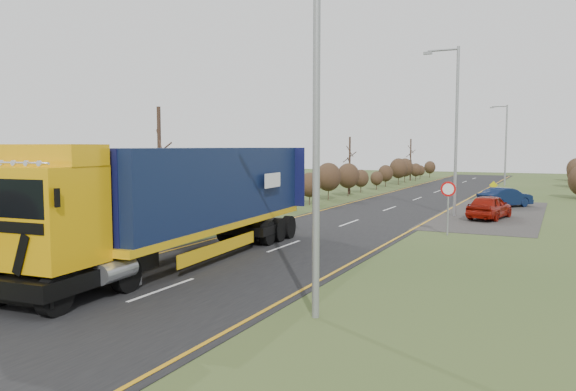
# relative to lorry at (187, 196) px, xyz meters

# --- Properties ---
(ground) EXTENTS (160.00, 160.00, 0.00)m
(ground) POSITION_rel_lorry_xyz_m (1.83, 0.26, -2.42)
(ground) COLOR #354A1F
(ground) RESTS_ON ground
(road) EXTENTS (8.00, 120.00, 0.02)m
(road) POSITION_rel_lorry_xyz_m (1.83, 10.26, -2.41)
(road) COLOR black
(road) RESTS_ON ground
(layby) EXTENTS (6.00, 18.00, 0.02)m
(layby) POSITION_rel_lorry_xyz_m (8.33, 20.26, -2.41)
(layby) COLOR #2D2B28
(layby) RESTS_ON ground
(lane_markings) EXTENTS (7.52, 116.00, 0.01)m
(lane_markings) POSITION_rel_lorry_xyz_m (1.83, 9.96, -2.39)
(lane_markings) COLOR #C68A12
(lane_markings) RESTS_ON road
(hedgerow) EXTENTS (2.24, 102.04, 6.05)m
(hedgerow) POSITION_rel_lorry_xyz_m (-4.17, 8.16, -0.80)
(hedgerow) COLOR #322316
(hedgerow) RESTS_ON ground
(lorry) EXTENTS (3.50, 15.47, 4.27)m
(lorry) POSITION_rel_lorry_xyz_m (0.00, 0.00, 0.00)
(lorry) COLOR black
(lorry) RESTS_ON ground
(car_red_hatchback) EXTENTS (2.43, 4.40, 1.42)m
(car_red_hatchback) POSITION_rel_lorry_xyz_m (8.50, 17.61, -1.71)
(car_red_hatchback) COLOR maroon
(car_red_hatchback) RESTS_ON ground
(car_blue_sedan) EXTENTS (3.58, 4.15, 1.35)m
(car_blue_sedan) POSITION_rel_lorry_xyz_m (8.74, 24.79, -1.75)
(car_blue_sedan) COLOR black
(car_blue_sedan) RESTS_ON ground
(streetlight_near) EXTENTS (1.99, 0.19, 9.36)m
(streetlight_near) POSITION_rel_lorry_xyz_m (6.77, -4.15, 2.74)
(streetlight_near) COLOR gray
(streetlight_near) RESTS_ON ground
(streetlight_mid) EXTENTS (2.14, 0.20, 10.13)m
(streetlight_mid) POSITION_rel_lorry_xyz_m (6.29, 18.17, 3.20)
(streetlight_mid) COLOR gray
(streetlight_mid) RESTS_ON ground
(streetlight_far) EXTENTS (1.84, 0.18, 8.65)m
(streetlight_far) POSITION_rel_lorry_xyz_m (6.55, 48.14, 2.33)
(streetlight_far) COLOR gray
(streetlight_far) RESTS_ON ground
(speed_sign) EXTENTS (0.71, 0.10, 2.56)m
(speed_sign) POSITION_rel_lorry_xyz_m (7.42, 10.43, -0.61)
(speed_sign) COLOR gray
(speed_sign) RESTS_ON ground
(warning_board) EXTENTS (0.62, 0.11, 1.63)m
(warning_board) POSITION_rel_lorry_xyz_m (7.63, 27.87, -1.46)
(warning_board) COLOR gray
(warning_board) RESTS_ON ground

